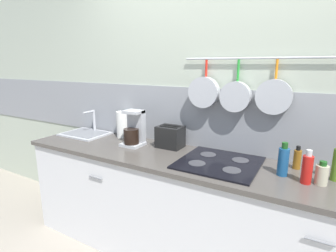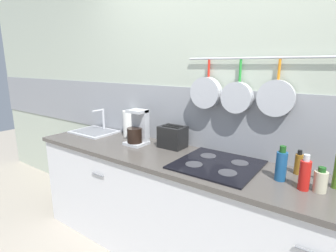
# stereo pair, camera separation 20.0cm
# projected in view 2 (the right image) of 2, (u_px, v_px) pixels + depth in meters

# --- Properties ---
(wall_back) EXTENTS (7.20, 0.16, 2.60)m
(wall_back) POSITION_uv_depth(u_px,v_px,m) (222.00, 104.00, 2.08)
(wall_back) COLOR #B2BCA8
(wall_back) RESTS_ON ground_plane
(cabinet_base) EXTENTS (3.11, 0.59, 0.85)m
(cabinet_base) POSITION_uv_depth(u_px,v_px,m) (198.00, 219.00, 2.00)
(cabinet_base) COLOR silver
(cabinet_base) RESTS_ON ground_plane
(countertop) EXTENTS (3.15, 0.61, 0.03)m
(countertop) POSITION_uv_depth(u_px,v_px,m) (200.00, 165.00, 1.90)
(countertop) COLOR #4C4742
(countertop) RESTS_ON cabinet_base
(sink_basin) EXTENTS (0.44, 0.35, 0.23)m
(sink_basin) POSITION_uv_depth(u_px,v_px,m) (95.00, 131.00, 2.73)
(sink_basin) COLOR #B7BABF
(sink_basin) RESTS_ON countertop
(paper_towel_roll) EXTENTS (0.12, 0.12, 0.25)m
(paper_towel_roll) POSITION_uv_depth(u_px,v_px,m) (129.00, 123.00, 2.58)
(paper_towel_roll) COLOR white
(paper_towel_roll) RESTS_ON countertop
(coffee_maker) EXTENTS (0.18, 0.18, 0.31)m
(coffee_maker) POSITION_uv_depth(u_px,v_px,m) (138.00, 130.00, 2.31)
(coffee_maker) COLOR #B7BABF
(coffee_maker) RESTS_ON countertop
(toaster) EXTENTS (0.23, 0.17, 0.19)m
(toaster) POSITION_uv_depth(u_px,v_px,m) (173.00, 137.00, 2.23)
(toaster) COLOR black
(toaster) RESTS_ON countertop
(cooktop) EXTENTS (0.55, 0.54, 0.01)m
(cooktop) POSITION_uv_depth(u_px,v_px,m) (217.00, 164.00, 1.84)
(cooktop) COLOR black
(cooktop) RESTS_ON countertop
(bottle_sesame_oil) EXTENTS (0.07, 0.07, 0.22)m
(bottle_sesame_oil) POSITION_uv_depth(u_px,v_px,m) (281.00, 165.00, 1.58)
(bottle_sesame_oil) COLOR navy
(bottle_sesame_oil) RESTS_ON countertop
(bottle_olive_oil) EXTENTS (0.05, 0.05, 0.16)m
(bottle_olive_oil) POSITION_uv_depth(u_px,v_px,m) (299.00, 163.00, 1.68)
(bottle_olive_oil) COLOR #8C5919
(bottle_olive_oil) RESTS_ON countertop
(bottle_dish_soap) EXTENTS (0.06, 0.06, 0.21)m
(bottle_dish_soap) POSITION_uv_depth(u_px,v_px,m) (305.00, 174.00, 1.46)
(bottle_dish_soap) COLOR red
(bottle_dish_soap) RESTS_ON countertop
(bottle_cooking_wine) EXTENTS (0.07, 0.07, 0.14)m
(bottle_cooking_wine) POSITION_uv_depth(u_px,v_px,m) (321.00, 181.00, 1.45)
(bottle_cooking_wine) COLOR #BFB799
(bottle_cooking_wine) RESTS_ON countertop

